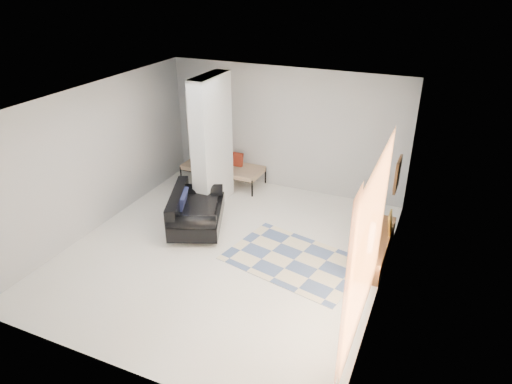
% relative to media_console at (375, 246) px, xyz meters
% --- Properties ---
extents(floor, '(6.00, 6.00, 0.00)m').
position_rel_media_console_xyz_m(floor, '(-2.52, -0.90, -0.20)').
color(floor, white).
rests_on(floor, ground).
extents(ceiling, '(6.00, 6.00, 0.00)m').
position_rel_media_console_xyz_m(ceiling, '(-2.52, -0.90, 2.60)').
color(ceiling, white).
rests_on(ceiling, wall_back).
extents(wall_back, '(6.00, 0.00, 6.00)m').
position_rel_media_console_xyz_m(wall_back, '(-2.52, 2.10, 1.20)').
color(wall_back, '#ADB0B2').
rests_on(wall_back, ground).
extents(wall_front, '(6.00, 0.00, 6.00)m').
position_rel_media_console_xyz_m(wall_front, '(-2.52, -3.90, 1.20)').
color(wall_front, '#ADB0B2').
rests_on(wall_front, ground).
extents(wall_left, '(0.00, 6.00, 6.00)m').
position_rel_media_console_xyz_m(wall_left, '(-5.27, -0.90, 1.20)').
color(wall_left, '#ADB0B2').
rests_on(wall_left, ground).
extents(wall_right, '(0.00, 6.00, 6.00)m').
position_rel_media_console_xyz_m(wall_right, '(0.23, -0.90, 1.20)').
color(wall_right, '#ADB0B2').
rests_on(wall_right, ground).
extents(partition_column, '(0.35, 1.20, 2.80)m').
position_rel_media_console_xyz_m(partition_column, '(-3.62, 0.70, 1.20)').
color(partition_column, silver).
rests_on(partition_column, floor).
extents(hallway_door, '(0.85, 0.06, 2.04)m').
position_rel_media_console_xyz_m(hallway_door, '(-4.62, 2.06, 0.82)').
color(hallway_door, white).
rests_on(hallway_door, floor).
extents(curtain, '(0.00, 2.55, 2.55)m').
position_rel_media_console_xyz_m(curtain, '(0.15, -2.05, 1.25)').
color(curtain, orange).
rests_on(curtain, wall_right).
extents(wall_art, '(0.04, 0.45, 0.55)m').
position_rel_media_console_xyz_m(wall_art, '(0.20, -0.00, 1.45)').
color(wall_art, '#37200F').
rests_on(wall_art, wall_right).
extents(media_console, '(0.45, 1.75, 0.80)m').
position_rel_media_console_xyz_m(media_console, '(0.00, 0.00, 0.00)').
color(media_console, brown).
rests_on(media_console, floor).
extents(loveseat, '(1.47, 1.84, 0.76)m').
position_rel_media_console_xyz_m(loveseat, '(-3.50, -0.38, 0.15)').
color(loveseat, silver).
rests_on(loveseat, floor).
extents(daybed, '(1.92, 0.83, 0.77)m').
position_rel_media_console_xyz_m(daybed, '(-3.95, 1.72, 0.21)').
color(daybed, black).
rests_on(daybed, floor).
extents(area_rug, '(2.60, 2.01, 0.01)m').
position_rel_media_console_xyz_m(area_rug, '(-1.28, -0.70, -0.20)').
color(area_rug, beige).
rests_on(area_rug, floor).
extents(cylinder_lamp, '(0.10, 0.10, 0.55)m').
position_rel_media_console_xyz_m(cylinder_lamp, '(-0.02, -0.52, 0.47)').
color(cylinder_lamp, silver).
rests_on(cylinder_lamp, media_console).
extents(bronze_figurine, '(0.14, 0.14, 0.26)m').
position_rel_media_console_xyz_m(bronze_figurine, '(-0.05, 0.41, 0.33)').
color(bronze_figurine, black).
rests_on(bronze_figurine, media_console).
extents(vase, '(0.17, 0.17, 0.17)m').
position_rel_media_console_xyz_m(vase, '(-0.05, -0.11, 0.28)').
color(vase, white).
rests_on(vase, media_console).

